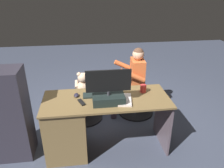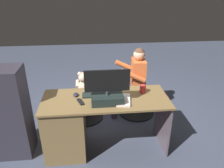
{
  "view_description": "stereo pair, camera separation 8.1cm",
  "coord_description": "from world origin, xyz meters",
  "px_view_note": "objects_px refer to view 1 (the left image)",
  "views": [
    {
      "loc": [
        0.24,
        2.78,
        2.06
      ],
      "look_at": [
        -0.12,
        0.04,
        0.76
      ],
      "focal_mm": 35.17,
      "sensor_mm": 36.0,
      "label": 1
    },
    {
      "loc": [
        0.16,
        2.79,
        2.06
      ],
      "look_at": [
        -0.12,
        0.04,
        0.76
      ],
      "focal_mm": 35.17,
      "sensor_mm": 36.0,
      "label": 2
    }
  ],
  "objects_px": {
    "tv_remote": "(81,102)",
    "teddy_bear": "(83,84)",
    "cup": "(143,89)",
    "office_chair_teddy": "(84,105)",
    "monitor": "(109,94)",
    "desk": "(74,125)",
    "visitor_chair": "(136,99)",
    "computer_mouse": "(76,95)",
    "keyboard": "(100,95)",
    "person": "(132,77)"
  },
  "relations": [
    {
      "from": "desk",
      "to": "teddy_bear",
      "type": "relative_size",
      "value": 4.33
    },
    {
      "from": "computer_mouse",
      "to": "cup",
      "type": "relative_size",
      "value": 0.95
    },
    {
      "from": "tv_remote",
      "to": "teddy_bear",
      "type": "xyz_separation_m",
      "value": [
        -0.02,
        -0.83,
        -0.15
      ]
    },
    {
      "from": "office_chair_teddy",
      "to": "teddy_bear",
      "type": "distance_m",
      "value": 0.37
    },
    {
      "from": "teddy_bear",
      "to": "tv_remote",
      "type": "bearing_deg",
      "value": 88.58
    },
    {
      "from": "desk",
      "to": "teddy_bear",
      "type": "height_order",
      "value": "teddy_bear"
    },
    {
      "from": "desk",
      "to": "office_chair_teddy",
      "type": "relative_size",
      "value": 2.71
    },
    {
      "from": "office_chair_teddy",
      "to": "teddy_bear",
      "type": "xyz_separation_m",
      "value": [
        -0.0,
        -0.01,
        0.37
      ]
    },
    {
      "from": "desk",
      "to": "person",
      "type": "xyz_separation_m",
      "value": [
        -0.91,
        -0.8,
        0.27
      ]
    },
    {
      "from": "tv_remote",
      "to": "visitor_chair",
      "type": "distance_m",
      "value": 1.35
    },
    {
      "from": "visitor_chair",
      "to": "office_chair_teddy",
      "type": "bearing_deg",
      "value": 3.81
    },
    {
      "from": "keyboard",
      "to": "teddy_bear",
      "type": "distance_m",
      "value": 0.72
    },
    {
      "from": "desk",
      "to": "cup",
      "type": "relative_size",
      "value": 15.52
    },
    {
      "from": "cup",
      "to": "office_chair_teddy",
      "type": "bearing_deg",
      "value": -39.26
    },
    {
      "from": "cup",
      "to": "tv_remote",
      "type": "relative_size",
      "value": 0.67
    },
    {
      "from": "desk",
      "to": "person",
      "type": "distance_m",
      "value": 1.24
    },
    {
      "from": "cup",
      "to": "tv_remote",
      "type": "xyz_separation_m",
      "value": [
        0.8,
        0.18,
        -0.04
      ]
    },
    {
      "from": "keyboard",
      "to": "computer_mouse",
      "type": "xyz_separation_m",
      "value": [
        0.29,
        -0.01,
        0.01
      ]
    },
    {
      "from": "desk",
      "to": "visitor_chair",
      "type": "relative_size",
      "value": 2.63
    },
    {
      "from": "monitor",
      "to": "office_chair_teddy",
      "type": "relative_size",
      "value": 0.91
    },
    {
      "from": "visitor_chair",
      "to": "person",
      "type": "bearing_deg",
      "value": 3.81
    },
    {
      "from": "visitor_chair",
      "to": "person",
      "type": "distance_m",
      "value": 0.43
    },
    {
      "from": "keyboard",
      "to": "tv_remote",
      "type": "bearing_deg",
      "value": 34.66
    },
    {
      "from": "desk",
      "to": "computer_mouse",
      "type": "bearing_deg",
      "value": -117.1
    },
    {
      "from": "tv_remote",
      "to": "cup",
      "type": "bearing_deg",
      "value": 171.27
    },
    {
      "from": "monitor",
      "to": "computer_mouse",
      "type": "relative_size",
      "value": 5.45
    },
    {
      "from": "cup",
      "to": "person",
      "type": "relative_size",
      "value": 0.09
    },
    {
      "from": "keyboard",
      "to": "monitor",
      "type": "bearing_deg",
      "value": 114.79
    },
    {
      "from": "monitor",
      "to": "cup",
      "type": "distance_m",
      "value": 0.53
    },
    {
      "from": "office_chair_teddy",
      "to": "teddy_bear",
      "type": "height_order",
      "value": "teddy_bear"
    },
    {
      "from": "monitor",
      "to": "cup",
      "type": "relative_size",
      "value": 5.2
    },
    {
      "from": "monitor",
      "to": "teddy_bear",
      "type": "height_order",
      "value": "monitor"
    },
    {
      "from": "teddy_bear",
      "to": "visitor_chair",
      "type": "relative_size",
      "value": 0.61
    },
    {
      "from": "cup",
      "to": "visitor_chair",
      "type": "xyz_separation_m",
      "value": [
        -0.09,
        -0.69,
        -0.55
      ]
    },
    {
      "from": "desk",
      "to": "monitor",
      "type": "xyz_separation_m",
      "value": [
        -0.43,
        0.1,
        0.47
      ]
    },
    {
      "from": "monitor",
      "to": "tv_remote",
      "type": "distance_m",
      "value": 0.34
    },
    {
      "from": "desk",
      "to": "person",
      "type": "bearing_deg",
      "value": -138.7
    },
    {
      "from": "desk",
      "to": "computer_mouse",
      "type": "xyz_separation_m",
      "value": [
        -0.05,
        -0.1,
        0.37
      ]
    },
    {
      "from": "tv_remote",
      "to": "teddy_bear",
      "type": "height_order",
      "value": "teddy_bear"
    },
    {
      "from": "computer_mouse",
      "to": "desk",
      "type": "bearing_deg",
      "value": 62.9
    },
    {
      "from": "computer_mouse",
      "to": "teddy_bear",
      "type": "relative_size",
      "value": 0.27
    },
    {
      "from": "desk",
      "to": "person",
      "type": "height_order",
      "value": "person"
    },
    {
      "from": "cup",
      "to": "person",
      "type": "distance_m",
      "value": 0.7
    },
    {
      "from": "desk",
      "to": "visitor_chair",
      "type": "distance_m",
      "value": 1.29
    },
    {
      "from": "tv_remote",
      "to": "office_chair_teddy",
      "type": "xyz_separation_m",
      "value": [
        -0.02,
        -0.81,
        -0.51
      ]
    },
    {
      "from": "teddy_bear",
      "to": "person",
      "type": "xyz_separation_m",
      "value": [
        -0.77,
        -0.04,
        0.05
      ]
    },
    {
      "from": "visitor_chair",
      "to": "tv_remote",
      "type": "bearing_deg",
      "value": 44.49
    },
    {
      "from": "desk",
      "to": "keyboard",
      "type": "bearing_deg",
      "value": -165.16
    },
    {
      "from": "tv_remote",
      "to": "teddy_bear",
      "type": "relative_size",
      "value": 0.42
    },
    {
      "from": "monitor",
      "to": "tv_remote",
      "type": "xyz_separation_m",
      "value": [
        0.32,
        -0.04,
        -0.11
      ]
    }
  ]
}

